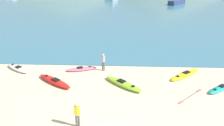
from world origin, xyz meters
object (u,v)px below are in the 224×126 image
object	(u,v)px
kayak_on_sand_4	(82,69)
moored_boat_0	(177,2)
kayak_on_sand_5	(221,88)
person_near_foreground	(77,113)
kayak_on_sand_0	(123,84)
person_near_waterline	(103,61)
loose_paddle	(190,96)
kayak_on_sand_2	(18,68)
kayak_on_sand_3	(54,81)
kayak_on_sand_1	(185,74)

from	to	relation	value
kayak_on_sand_4	moored_boat_0	world-z (taller)	moored_boat_0
kayak_on_sand_4	moored_boat_0	distance (m)	44.73
kayak_on_sand_5	person_near_foreground	xyz separation A→B (m)	(-9.47, -4.46, 0.74)
kayak_on_sand_0	person_near_foreground	distance (m)	5.38
person_near_waterline	loose_paddle	distance (m)	7.44
kayak_on_sand_2	kayak_on_sand_3	distance (m)	4.43
kayak_on_sand_1	person_near_foreground	bearing A→B (deg)	-138.59
person_near_waterline	kayak_on_sand_1	bearing A→B (deg)	-6.49
kayak_on_sand_3	person_near_waterline	size ratio (longest dim) A/B	2.15
kayak_on_sand_1	person_near_waterline	world-z (taller)	person_near_waterline
person_near_foreground	moored_boat_0	xyz separation A→B (m)	(16.28, 48.56, -0.27)
kayak_on_sand_2	loose_paddle	bearing A→B (deg)	-15.18
kayak_on_sand_1	kayak_on_sand_5	distance (m)	2.92
kayak_on_sand_1	moored_boat_0	bearing A→B (deg)	78.18
kayak_on_sand_0	person_near_foreground	xyz separation A→B (m)	(-2.48, -4.73, 0.70)
kayak_on_sand_0	moored_boat_0	bearing A→B (deg)	72.52
loose_paddle	moored_boat_0	bearing A→B (deg)	78.43
kayak_on_sand_3	kayak_on_sand_4	size ratio (longest dim) A/B	1.20
kayak_on_sand_0	kayak_on_sand_3	bearing A→B (deg)	177.93
kayak_on_sand_0	kayak_on_sand_4	xyz separation A→B (m)	(-3.57, 2.62, -0.04)
kayak_on_sand_1	person_near_foreground	distance (m)	10.02
person_near_waterline	moored_boat_0	xyz separation A→B (m)	(15.50, 41.19, -0.28)
kayak_on_sand_5	loose_paddle	bearing A→B (deg)	-157.29
kayak_on_sand_3	loose_paddle	bearing A→B (deg)	-8.55
kayak_on_sand_1	kayak_on_sand_5	world-z (taller)	kayak_on_sand_1
kayak_on_sand_1	kayak_on_sand_5	bearing A→B (deg)	-47.54
kayak_on_sand_3	kayak_on_sand_4	bearing A→B (deg)	55.92
kayak_on_sand_0	moored_boat_0	distance (m)	45.96
kayak_on_sand_5	kayak_on_sand_4	bearing A→B (deg)	164.70
kayak_on_sand_1	kayak_on_sand_4	xyz separation A→B (m)	(-8.59, 0.74, -0.01)
kayak_on_sand_3	person_near_foreground	bearing A→B (deg)	-60.94
kayak_on_sand_3	moored_boat_0	world-z (taller)	moored_boat_0
kayak_on_sand_2	kayak_on_sand_4	distance (m)	5.48
kayak_on_sand_0	kayak_on_sand_1	size ratio (longest dim) A/B	0.99
kayak_on_sand_0	person_near_waterline	world-z (taller)	person_near_waterline
kayak_on_sand_0	loose_paddle	world-z (taller)	kayak_on_sand_0
kayak_on_sand_1	person_near_foreground	xyz separation A→B (m)	(-7.50, -6.61, 0.74)
person_near_waterline	moored_boat_0	world-z (taller)	person_near_waterline
kayak_on_sand_4	loose_paddle	bearing A→B (deg)	-25.61
kayak_on_sand_1	person_near_waterline	size ratio (longest dim) A/B	2.05
kayak_on_sand_2	person_near_waterline	xyz separation A→B (m)	(7.35, 0.24, 0.71)
person_near_waterline	loose_paddle	xyz separation A→B (m)	(6.26, -3.93, -0.85)
kayak_on_sand_4	kayak_on_sand_0	bearing A→B (deg)	-36.29
kayak_on_sand_0	kayak_on_sand_2	world-z (taller)	kayak_on_sand_0
kayak_on_sand_4	kayak_on_sand_5	size ratio (longest dim) A/B	1.07
kayak_on_sand_4	kayak_on_sand_5	distance (m)	10.94
person_near_foreground	person_near_waterline	xyz separation A→B (m)	(0.78, 7.38, 0.00)
kayak_on_sand_1	person_near_waterline	distance (m)	6.80
kayak_on_sand_1	kayak_on_sand_2	distance (m)	14.08
kayak_on_sand_4	person_near_foreground	distance (m)	7.46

